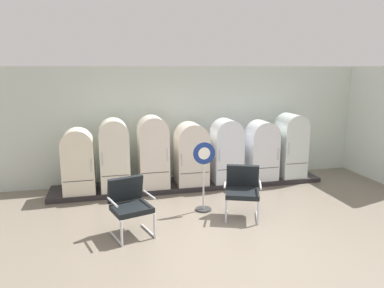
% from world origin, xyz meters
% --- Properties ---
extents(ground, '(12.00, 10.00, 0.05)m').
position_xyz_m(ground, '(0.00, 0.00, -0.03)').
color(ground, '#726759').
extents(back_wall, '(11.76, 0.12, 2.81)m').
position_xyz_m(back_wall, '(0.00, 3.66, 1.42)').
color(back_wall, silver).
rests_on(back_wall, ground).
extents(side_wall_right, '(0.16, 2.20, 2.81)m').
position_xyz_m(side_wall_right, '(4.66, 2.47, 1.40)').
color(side_wall_right, silver).
rests_on(side_wall_right, ground).
extents(display_plinth, '(6.41, 0.95, 0.11)m').
position_xyz_m(display_plinth, '(0.00, 3.02, 0.05)').
color(display_plinth, '#292627').
rests_on(display_plinth, ground).
extents(refrigerator_0, '(0.67, 0.62, 1.40)m').
position_xyz_m(refrigerator_0, '(-2.52, 2.89, 0.84)').
color(refrigerator_0, silver).
rests_on(refrigerator_0, display_plinth).
extents(refrigerator_1, '(0.63, 0.67, 1.58)m').
position_xyz_m(refrigerator_1, '(-1.75, 2.91, 0.95)').
color(refrigerator_1, silver).
rests_on(refrigerator_1, display_plinth).
extents(refrigerator_2, '(0.66, 0.69, 1.62)m').
position_xyz_m(refrigerator_2, '(-0.89, 2.92, 0.97)').
color(refrigerator_2, silver).
rests_on(refrigerator_2, display_plinth).
extents(refrigerator_3, '(0.72, 0.71, 1.43)m').
position_xyz_m(refrigerator_3, '(-0.00, 2.93, 0.86)').
color(refrigerator_3, silver).
rests_on(refrigerator_3, display_plinth).
extents(refrigerator_4, '(0.68, 0.62, 1.50)m').
position_xyz_m(refrigerator_4, '(0.85, 2.89, 0.90)').
color(refrigerator_4, white).
rests_on(refrigerator_4, display_plinth).
extents(refrigerator_5, '(0.69, 0.64, 1.42)m').
position_xyz_m(refrigerator_5, '(1.75, 2.89, 0.85)').
color(refrigerator_5, silver).
rests_on(refrigerator_5, display_plinth).
extents(refrigerator_6, '(0.61, 0.71, 1.56)m').
position_xyz_m(refrigerator_6, '(2.55, 2.93, 0.94)').
color(refrigerator_6, silver).
rests_on(refrigerator_6, display_plinth).
extents(armchair_left, '(0.79, 0.79, 0.97)m').
position_xyz_m(armchair_left, '(-1.58, 0.79, 0.56)').
color(armchair_left, silver).
rests_on(armchair_left, ground).
extents(armchair_right, '(0.81, 0.82, 0.97)m').
position_xyz_m(armchair_right, '(0.54, 1.05, 0.56)').
color(armchair_right, silver).
rests_on(armchair_right, ground).
extents(sign_stand, '(0.43, 0.32, 1.38)m').
position_xyz_m(sign_stand, '(-0.09, 1.50, 0.65)').
color(sign_stand, '#2D2D30').
rests_on(sign_stand, ground).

